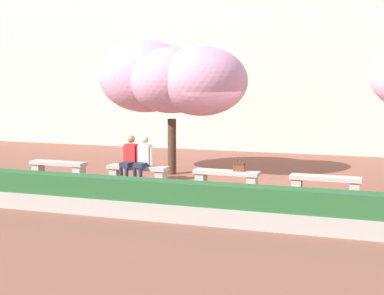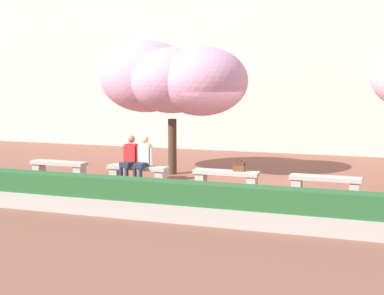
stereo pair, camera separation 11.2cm
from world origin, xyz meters
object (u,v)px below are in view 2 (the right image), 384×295
at_px(stone_bench_near_east, 325,182).
at_px(person_seated_left, 130,157).
at_px(stone_bench_near_west, 138,171).
at_px(stone_bench_center, 226,176).
at_px(cherry_tree_main, 172,79).
at_px(stone_bench_west_end, 59,166).
at_px(person_seated_right, 143,157).
at_px(handbag, 239,166).

distance_m(stone_bench_near_east, person_seated_left, 5.32).
xyz_separation_m(stone_bench_near_west, stone_bench_center, (2.54, 0.00, 0.00)).
xyz_separation_m(stone_bench_near_west, cherry_tree_main, (0.45, 1.54, 2.54)).
distance_m(stone_bench_west_end, person_seated_left, 2.36).
relative_size(stone_bench_center, person_seated_left, 1.35).
xyz_separation_m(stone_bench_near_west, person_seated_left, (-0.22, -0.05, 0.40)).
height_order(stone_bench_west_end, person_seated_left, person_seated_left).
distance_m(person_seated_right, cherry_tree_main, 2.68).
distance_m(stone_bench_west_end, handbag, 5.44).
bearing_deg(stone_bench_near_west, person_seated_left, -166.19).
distance_m(stone_bench_near_east, person_seated_right, 4.91).
bearing_deg(stone_bench_center, person_seated_left, -178.90).
height_order(person_seated_left, person_seated_right, same).
relative_size(stone_bench_near_west, person_seated_right, 1.35).
bearing_deg(person_seated_left, stone_bench_near_west, 13.81).
distance_m(stone_bench_west_end, person_seated_right, 2.77).
height_order(stone_bench_near_east, person_seated_right, person_seated_right).
distance_m(stone_bench_near_west, person_seated_right, 0.45).
relative_size(person_seated_left, cherry_tree_main, 0.28).
bearing_deg(stone_bench_near_west, stone_bench_center, 0.00).
bearing_deg(stone_bench_west_end, stone_bench_near_west, 0.00).
bearing_deg(cherry_tree_main, stone_bench_west_end, -152.69).
bearing_deg(person_seated_left, person_seated_right, -0.01).
bearing_deg(handbag, stone_bench_west_end, -179.86).
bearing_deg(stone_bench_west_end, cherry_tree_main, 27.31).
distance_m(stone_bench_center, person_seated_left, 2.79).
height_order(stone_bench_near_west, stone_bench_center, same).
relative_size(stone_bench_near_west, cherry_tree_main, 0.38).
relative_size(stone_bench_near_west, stone_bench_center, 1.00).
bearing_deg(person_seated_right, stone_bench_center, 1.29).
relative_size(stone_bench_west_end, handbag, 5.16).
bearing_deg(stone_bench_center, stone_bench_near_west, 180.00).
xyz_separation_m(stone_bench_west_end, stone_bench_near_west, (2.54, 0.00, 0.00)).
xyz_separation_m(person_seated_right, cherry_tree_main, (0.25, 1.60, 2.14)).
height_order(stone_bench_west_end, stone_bench_center, same).
xyz_separation_m(stone_bench_west_end, stone_bench_near_east, (7.63, 0.00, 0.00)).
bearing_deg(stone_bench_near_east, person_seated_left, -179.43).
distance_m(stone_bench_near_west, stone_bench_center, 2.54).
bearing_deg(stone_bench_near_east, stone_bench_west_end, 180.00).
height_order(stone_bench_near_west, cherry_tree_main, cherry_tree_main).
relative_size(stone_bench_near_west, stone_bench_near_east, 1.00).
bearing_deg(person_seated_right, stone_bench_near_west, 164.93).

